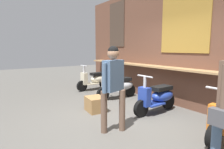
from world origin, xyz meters
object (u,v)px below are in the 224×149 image
(scooter_blue, at_px, (158,97))
(shopper_browsing, at_px, (113,80))
(merchandise_crate, at_px, (95,104))
(scooter_cream, at_px, (95,79))
(scooter_silver, at_px, (119,86))

(scooter_blue, height_order, shopper_browsing, shopper_browsing)
(scooter_blue, distance_m, merchandise_crate, 1.59)
(scooter_cream, relative_size, scooter_blue, 1.00)
(shopper_browsing, distance_m, merchandise_crate, 1.50)
(scooter_cream, height_order, shopper_browsing, shopper_browsing)
(scooter_blue, relative_size, merchandise_crate, 2.70)
(scooter_blue, xyz_separation_m, merchandise_crate, (-0.94, -1.26, -0.21))
(shopper_browsing, relative_size, merchandise_crate, 3.15)
(scooter_cream, bearing_deg, merchandise_crate, 57.07)
(scooter_silver, xyz_separation_m, merchandise_crate, (0.70, -1.26, -0.21))
(merchandise_crate, bearing_deg, scooter_blue, 53.36)
(scooter_silver, xyz_separation_m, shopper_browsing, (1.92, -1.56, 0.61))
(scooter_blue, xyz_separation_m, shopper_browsing, (0.29, -1.56, 0.61))
(shopper_browsing, xyz_separation_m, merchandise_crate, (-1.23, 0.30, -0.82))
(scooter_silver, bearing_deg, merchandise_crate, 33.51)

